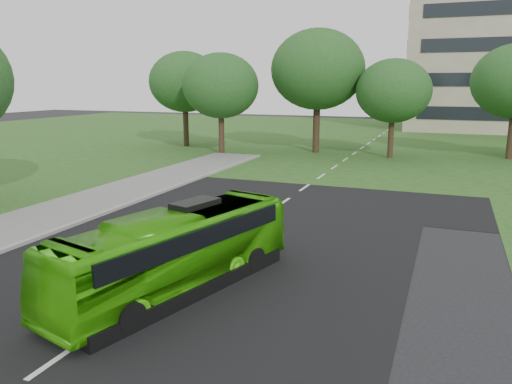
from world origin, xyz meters
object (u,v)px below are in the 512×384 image
Objects in this scene: tree_park_a at (221,86)px; tree_park_c at (393,91)px; tree_park_b at (318,70)px; tree_park_f at (185,82)px; bus at (176,251)px.

tree_park_a is 14.27m from tree_park_c.
tree_park_b is 1.18× the size of tree_park_f.
tree_park_c reaches higher than bus.
tree_park_b is at bearing 112.31° from bus.
bus is at bearing -95.09° from tree_park_c.
tree_park_c is 30.52m from bus.
tree_park_f is at bearing -179.61° from tree_park_b.
tree_park_c is 19.68m from tree_park_f.
tree_park_b is 31.91m from bus.
tree_park_f is at bearing 145.09° from tree_park_a.
tree_park_b reaches higher than tree_park_a.
bus is at bearing -67.39° from tree_park_a.
tree_park_a is 0.95× the size of tree_park_f.
tree_park_a is 6.98m from tree_park_f.
tree_park_c is at bearing 100.09° from bus.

